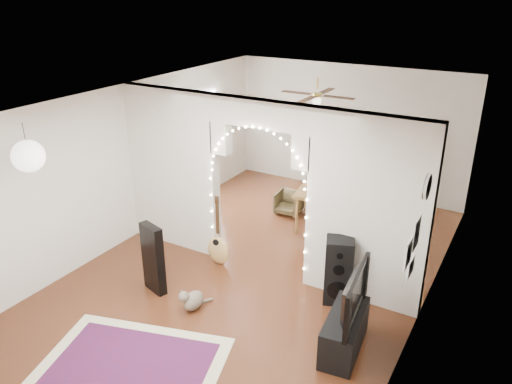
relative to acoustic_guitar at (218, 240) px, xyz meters
The scene contains 25 objects.
floor 0.80m from the acoustic_guitar, 21.75° to the left, with size 7.50×7.50×0.00m, color black.
ceiling 2.36m from the acoustic_guitar, 21.75° to the left, with size 5.00×7.50×0.02m, color white.
wall_back 4.15m from the acoustic_guitar, 81.10° to the left, with size 5.00×0.02×2.70m, color silver.
wall_front 3.67m from the acoustic_guitar, 79.85° to the right, with size 5.00×0.02×2.70m, color silver.
wall_left 2.10m from the acoustic_guitar, behind, with size 0.02×7.50×2.70m, color silver.
wall_right 3.27m from the acoustic_guitar, ahead, with size 0.02×7.50×2.70m, color silver.
divider_wall 1.20m from the acoustic_guitar, 21.75° to the left, with size 5.00×0.20×2.70m.
fairy_lights 1.28m from the acoustic_guitar, 10.84° to the left, with size 1.64×0.04×1.60m, color #FFEABF, non-canonical shape.
window 2.95m from the acoustic_guitar, 131.96° to the left, with size 0.04×1.20×1.40m, color white.
wall_clock 3.54m from the acoustic_guitar, ahead, with size 0.31×0.31×0.03m, color white.
picture_frames 3.37m from the acoustic_guitar, 13.57° to the right, with size 0.02×0.50×0.70m, color white, non-canonical shape.
paper_lantern 3.09m from the acoustic_guitar, 120.63° to the right, with size 0.40×0.40×0.40m, color white.
ceiling_fan 3.05m from the acoustic_guitar, 74.43° to the left, with size 1.10×1.10×0.30m, color #AC8D39, non-canonical shape.
area_rug 2.59m from the acoustic_guitar, 80.61° to the right, with size 2.14×1.61×0.02m, color maroon.
guitar_case 1.16m from the acoustic_guitar, 109.58° to the right, with size 0.40×0.13×1.06m, color black.
acoustic_guitar is the anchor object (origin of this frame).
tabby_cat 1.28m from the acoustic_guitar, 73.05° to the right, with size 0.35×0.53×0.36m.
floor_speaker 2.03m from the acoustic_guitar, ahead, with size 0.47×0.44×0.98m.
media_console 2.65m from the acoustic_guitar, 20.44° to the right, with size 0.40×1.00×0.50m, color black.
tv 2.67m from the acoustic_guitar, 20.44° to the right, with size 1.07×0.14×0.62m, color black.
bookcase 3.97m from the acoustic_guitar, 71.39° to the left, with size 1.42×0.36×1.46m, color beige.
dining_table 2.26m from the acoustic_guitar, 60.64° to the left, with size 1.30×0.97×0.76m.
flower_vase 2.29m from the acoustic_guitar, 60.64° to the left, with size 0.18×0.18×0.19m, color silver.
dining_chair_left 2.30m from the acoustic_guitar, 86.96° to the left, with size 0.46×0.48×0.44m, color #473D23.
dining_chair_right 1.95m from the acoustic_guitar, 40.20° to the left, with size 0.58×0.59×0.54m, color #473D23.
Camera 1 is at (3.38, -6.01, 4.21)m, focal length 35.00 mm.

